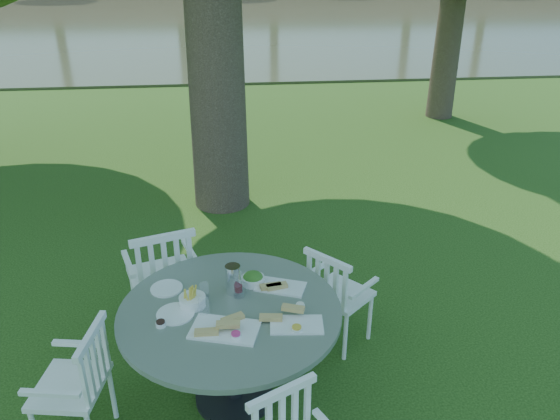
# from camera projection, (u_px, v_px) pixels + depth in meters

# --- Properties ---
(ground) EXTENTS (140.00, 140.00, 0.00)m
(ground) POSITION_uv_depth(u_px,v_px,m) (282.00, 301.00, 5.10)
(ground) COLOR #16360B
(ground) RESTS_ON ground
(table) EXTENTS (1.50, 1.50, 0.80)m
(table) POSITION_uv_depth(u_px,v_px,m) (231.00, 325.00, 3.72)
(table) COLOR black
(table) RESTS_ON ground
(chair_ne) EXTENTS (0.60, 0.61, 0.88)m
(chair_ne) POSITION_uv_depth(u_px,v_px,m) (334.00, 292.00, 4.33)
(chair_ne) COLOR white
(chair_ne) RESTS_ON ground
(chair_nw) EXTENTS (0.63, 0.61, 1.01)m
(chair_nw) POSITION_uv_depth(u_px,v_px,m) (164.00, 274.00, 4.43)
(chair_nw) COLOR white
(chair_nw) RESTS_ON ground
(chair_sw) EXTENTS (0.49, 0.51, 0.89)m
(chair_sw) POSITION_uv_depth(u_px,v_px,m) (82.00, 379.00, 3.44)
(chair_sw) COLOR white
(chair_sw) RESTS_ON ground
(tableware) EXTENTS (1.15, 0.81, 0.21)m
(tableware) POSITION_uv_depth(u_px,v_px,m) (228.00, 298.00, 3.70)
(tableware) COLOR white
(tableware) RESTS_ON table
(river) EXTENTS (100.00, 28.00, 0.12)m
(river) POSITION_uv_depth(u_px,v_px,m) (229.00, 19.00, 25.72)
(river) COLOR #373C23
(river) RESTS_ON ground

